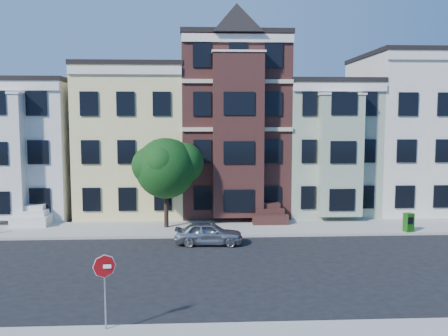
{
  "coord_description": "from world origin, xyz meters",
  "views": [
    {
      "loc": [
        -2.53,
        -21.5,
        6.76
      ],
      "look_at": [
        -1.2,
        3.57,
        4.2
      ],
      "focal_mm": 40.0,
      "sensor_mm": 36.0,
      "label": 1
    }
  ],
  "objects": [
    {
      "name": "street_tree",
      "position": [
        -4.44,
        8.25,
        3.48
      ],
      "size": [
        7.56,
        7.56,
        6.66
      ],
      "primitive_type": null,
      "rotation": [
        0.0,
        0.0,
        0.42
      ],
      "color": "#164616",
      "rests_on": "far_sidewalk"
    },
    {
      "name": "ground",
      "position": [
        0.0,
        0.0,
        0.0
      ],
      "size": [
        120.0,
        120.0,
        0.0
      ],
      "primitive_type": "plane",
      "color": "black"
    },
    {
      "name": "house_green",
      "position": [
        6.5,
        14.5,
        4.5
      ],
      "size": [
        6.0,
        9.0,
        9.0
      ],
      "primitive_type": "cube",
      "color": "#97A88D",
      "rests_on": "ground"
    },
    {
      "name": "house_brown",
      "position": [
        0.0,
        14.5,
        6.0
      ],
      "size": [
        7.0,
        9.0,
        12.0
      ],
      "primitive_type": "cube",
      "color": "#3A1D1A",
      "rests_on": "ground"
    },
    {
      "name": "house_white",
      "position": [
        -15.0,
        14.5,
        4.5
      ],
      "size": [
        8.0,
        9.0,
        9.0
      ],
      "primitive_type": "cube",
      "color": "silver",
      "rests_on": "ground"
    },
    {
      "name": "stop_sign",
      "position": [
        -5.43,
        -6.3,
        1.5
      ],
      "size": [
        0.75,
        0.16,
        2.7
      ],
      "primitive_type": null,
      "rotation": [
        0.0,
        0.0,
        0.07
      ],
      "color": "#B40D12",
      "rests_on": "near_sidewalk"
    },
    {
      "name": "far_sidewalk",
      "position": [
        0.0,
        8.0,
        0.07
      ],
      "size": [
        60.0,
        4.0,
        0.15
      ],
      "primitive_type": "cube",
      "color": "#9E9B93",
      "rests_on": "ground"
    },
    {
      "name": "house_yellow",
      "position": [
        -7.0,
        14.5,
        5.0
      ],
      "size": [
        7.0,
        9.0,
        10.0
      ],
      "primitive_type": "cube",
      "color": "#F0E096",
      "rests_on": "ground"
    },
    {
      "name": "parked_car",
      "position": [
        -1.99,
        4.53,
        0.62
      ],
      "size": [
        3.7,
        1.66,
        1.23
      ],
      "primitive_type": "imported",
      "rotation": [
        0.0,
        0.0,
        1.51
      ],
      "color": "#A3A4AC",
      "rests_on": "ground"
    },
    {
      "name": "newspaper_box",
      "position": [
        9.66,
        6.3,
        0.69
      ],
      "size": [
        0.59,
        0.55,
        1.08
      ],
      "primitive_type": "cube",
      "rotation": [
        0.0,
        0.0,
        0.29
      ],
      "color": "#185D12",
      "rests_on": "far_sidewalk"
    },
    {
      "name": "house_cream",
      "position": [
        13.5,
        14.5,
        5.5
      ],
      "size": [
        8.0,
        9.0,
        11.0
      ],
      "primitive_type": "cube",
      "color": "silver",
      "rests_on": "ground"
    }
  ]
}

